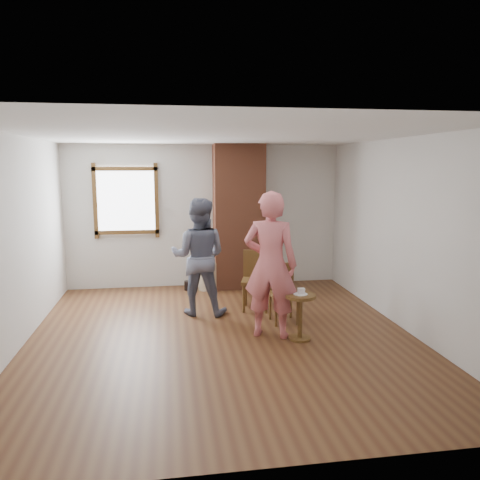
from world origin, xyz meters
The scene contains 12 objects.
ground centered at (0.00, 0.00, 0.00)m, with size 5.50×5.50×0.00m, color brown.
room_shell centered at (-0.06, 0.61, 1.81)m, with size 5.04×5.52×2.62m.
brick_chimney centered at (0.60, 2.50, 1.30)m, with size 0.90×0.50×2.60m, color #975035.
stoneware_crock centered at (0.03, 2.40, 0.25)m, with size 0.39×0.39×0.51m, color tan.
dark_pot centered at (-0.33, 2.40, 0.08)m, with size 0.16×0.16×0.16m, color black.
dining_chair_left centered at (0.67, 1.15, 0.51)m, with size 0.52×0.52×0.91m.
dining_chair_right centered at (0.93, 0.50, 0.46)m, with size 0.40×0.40×0.83m.
side_table centered at (0.98, -0.26, 0.40)m, with size 0.40×0.40×0.60m.
cake_plate centered at (0.98, -0.26, 0.60)m, with size 0.18×0.18×0.01m, color white.
cake_slice centered at (0.99, -0.26, 0.64)m, with size 0.08×0.07×0.06m, color white.
man centered at (-0.23, 1.03, 0.88)m, with size 0.85×0.66×1.75m, color #131935.
person_pink centered at (0.62, -0.06, 0.96)m, with size 0.70×0.46×1.91m, color #E07076.
Camera 1 is at (-0.67, -5.84, 2.22)m, focal length 35.00 mm.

